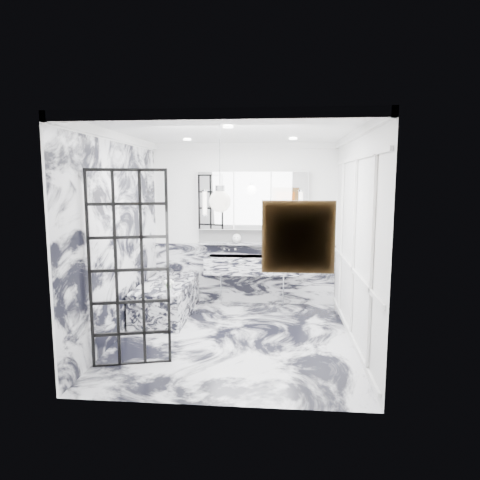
# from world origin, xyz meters

# --- Properties ---
(floor) EXTENTS (3.60, 3.60, 0.00)m
(floor) POSITION_xyz_m (0.00, 0.00, 0.00)
(floor) COLOR silver
(floor) RESTS_ON ground
(ceiling) EXTENTS (3.60, 3.60, 0.00)m
(ceiling) POSITION_xyz_m (0.00, 0.00, 2.80)
(ceiling) COLOR white
(ceiling) RESTS_ON wall_back
(wall_back) EXTENTS (3.60, 0.00, 3.60)m
(wall_back) POSITION_xyz_m (0.00, 1.80, 1.40)
(wall_back) COLOR white
(wall_back) RESTS_ON floor
(wall_front) EXTENTS (3.60, 0.00, 3.60)m
(wall_front) POSITION_xyz_m (0.00, -1.80, 1.40)
(wall_front) COLOR white
(wall_front) RESTS_ON floor
(wall_left) EXTENTS (0.00, 3.60, 3.60)m
(wall_left) POSITION_xyz_m (-1.60, 0.00, 1.40)
(wall_left) COLOR white
(wall_left) RESTS_ON floor
(wall_right) EXTENTS (0.00, 3.60, 3.60)m
(wall_right) POSITION_xyz_m (1.60, 0.00, 1.40)
(wall_right) COLOR white
(wall_right) RESTS_ON floor
(marble_clad_back) EXTENTS (3.18, 0.05, 1.05)m
(marble_clad_back) POSITION_xyz_m (0.00, 1.78, 0.53)
(marble_clad_back) COLOR silver
(marble_clad_back) RESTS_ON floor
(marble_clad_left) EXTENTS (0.02, 3.56, 2.68)m
(marble_clad_left) POSITION_xyz_m (-1.59, 0.00, 1.34)
(marble_clad_left) COLOR silver
(marble_clad_left) RESTS_ON floor
(panel_molding) EXTENTS (0.03, 3.40, 2.30)m
(panel_molding) POSITION_xyz_m (1.58, 0.00, 1.30)
(panel_molding) COLOR white
(panel_molding) RESTS_ON floor
(soap_bottle_a) EXTENTS (0.11, 0.11, 0.23)m
(soap_bottle_a) POSITION_xyz_m (0.41, 1.71, 1.21)
(soap_bottle_a) COLOR #8C5919
(soap_bottle_a) RESTS_ON ledge
(soap_bottle_b) EXTENTS (0.07, 0.07, 0.15)m
(soap_bottle_b) POSITION_xyz_m (0.62, 1.71, 1.17)
(soap_bottle_b) COLOR #4C4C51
(soap_bottle_b) RESTS_ON ledge
(soap_bottle_c) EXTENTS (0.15, 0.15, 0.16)m
(soap_bottle_c) POSITION_xyz_m (0.95, 1.71, 1.17)
(soap_bottle_c) COLOR silver
(soap_bottle_c) RESTS_ON ledge
(face_pot) EXTENTS (0.16, 0.16, 0.16)m
(face_pot) POSITION_xyz_m (-0.12, 1.71, 1.17)
(face_pot) COLOR white
(face_pot) RESTS_ON ledge
(amber_bottle) EXTENTS (0.04, 0.04, 0.10)m
(amber_bottle) POSITION_xyz_m (0.47, 1.71, 1.14)
(amber_bottle) COLOR #8C5919
(amber_bottle) RESTS_ON ledge
(flower_vase) EXTENTS (0.08, 0.08, 0.12)m
(flower_vase) POSITION_xyz_m (-0.92, 0.07, 0.61)
(flower_vase) COLOR silver
(flower_vase) RESTS_ON bathtub
(crittall_door) EXTENTS (0.86, 0.26, 2.28)m
(crittall_door) POSITION_xyz_m (-1.11, -0.94, 1.14)
(crittall_door) COLOR black
(crittall_door) RESTS_ON floor
(artwork) EXTENTS (0.56, 0.05, 0.56)m
(artwork) POSITION_xyz_m (0.77, -1.76, 1.66)
(artwork) COLOR #C25013
(artwork) RESTS_ON wall_front
(pendant_light) EXTENTS (0.23, 0.23, 0.23)m
(pendant_light) POSITION_xyz_m (-0.03, -1.10, 1.94)
(pendant_light) COLOR white
(pendant_light) RESTS_ON ceiling
(trough_sink) EXTENTS (1.60, 0.45, 0.30)m
(trough_sink) POSITION_xyz_m (0.15, 1.55, 0.73)
(trough_sink) COLOR silver
(trough_sink) RESTS_ON wall_back
(ledge) EXTENTS (1.90, 0.14, 0.04)m
(ledge) POSITION_xyz_m (0.15, 1.72, 1.07)
(ledge) COLOR silver
(ledge) RESTS_ON wall_back
(subway_tile) EXTENTS (1.90, 0.03, 0.23)m
(subway_tile) POSITION_xyz_m (0.15, 1.78, 1.21)
(subway_tile) COLOR white
(subway_tile) RESTS_ON wall_back
(mirror_cabinet) EXTENTS (1.90, 0.16, 1.00)m
(mirror_cabinet) POSITION_xyz_m (0.15, 1.73, 1.82)
(mirror_cabinet) COLOR white
(mirror_cabinet) RESTS_ON wall_back
(sconce_left) EXTENTS (0.07, 0.07, 0.40)m
(sconce_left) POSITION_xyz_m (-0.67, 1.63, 1.78)
(sconce_left) COLOR white
(sconce_left) RESTS_ON mirror_cabinet
(sconce_right) EXTENTS (0.07, 0.07, 0.40)m
(sconce_right) POSITION_xyz_m (0.97, 1.63, 1.78)
(sconce_right) COLOR white
(sconce_right) RESTS_ON mirror_cabinet
(bathtub) EXTENTS (0.75, 1.65, 0.55)m
(bathtub) POSITION_xyz_m (-1.18, 0.90, 0.28)
(bathtub) COLOR silver
(bathtub) RESTS_ON floor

